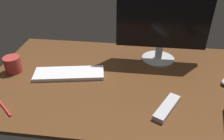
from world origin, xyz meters
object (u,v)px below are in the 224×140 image
object	(u,v)px
monitor	(162,23)
keyboard	(69,74)
tv_remote	(167,108)
coffee_mug	(13,64)
pen	(4,108)

from	to	relation	value
monitor	keyboard	distance (cm)	57.73
tv_remote	coffee_mug	world-z (taller)	coffee_mug
pen	tv_remote	bearing A→B (deg)	47.09
tv_remote	pen	xyz separation A→B (cm)	(-70.86, -8.28, -0.76)
keyboard	coffee_mug	distance (cm)	31.39
keyboard	pen	world-z (taller)	keyboard
tv_remote	coffee_mug	xyz separation A→B (cm)	(-81.17, 21.08, 3.17)
tv_remote	pen	size ratio (longest dim) A/B	1.34
coffee_mug	tv_remote	bearing A→B (deg)	-14.56
monitor	coffee_mug	bearing A→B (deg)	-163.50
monitor	tv_remote	distance (cm)	49.40
monitor	pen	xyz separation A→B (cm)	(-68.96, -52.55, -22.59)
monitor	pen	bearing A→B (deg)	-142.50
keyboard	pen	bearing A→B (deg)	-135.80
monitor	coffee_mug	distance (cm)	84.67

